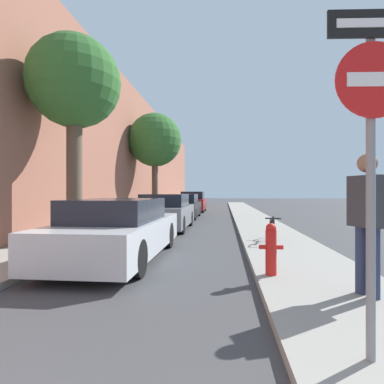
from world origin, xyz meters
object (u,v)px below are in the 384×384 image
object	(u,v)px
street_tree_near	(74,85)
traffic_sign_post	(372,129)
parked_car_grey	(166,212)
fire_hydrant	(271,248)
parked_car_silver	(119,230)
parked_car_black	(183,206)
pedestrian	(367,215)
bicycle	(272,229)
parked_car_red	(193,202)
street_tree_far	(155,141)

from	to	relation	value
street_tree_near	traffic_sign_post	size ratio (longest dim) A/B	2.01
parked_car_grey	street_tree_near	distance (m)	5.72
fire_hydrant	parked_car_silver	bearing A→B (deg)	154.57
parked_car_black	fire_hydrant	bearing A→B (deg)	-75.94
parked_car_silver	street_tree_near	bearing A→B (deg)	140.70
parked_car_grey	pedestrian	world-z (taller)	pedestrian
parked_car_grey	bicycle	distance (m)	4.88
fire_hydrant	pedestrian	world-z (taller)	pedestrian
parked_car_grey	parked_car_black	distance (m)	5.47
parked_car_red	street_tree_far	xyz separation A→B (m)	(-1.66, -5.59, 3.73)
parked_car_grey	parked_car_black	world-z (taller)	parked_car_grey
parked_car_grey	traffic_sign_post	world-z (taller)	traffic_sign_post
parked_car_red	bicycle	xyz separation A→B (m)	(3.62, -14.48, -0.25)
parked_car_silver	fire_hydrant	bearing A→B (deg)	-25.43
pedestrian	bicycle	size ratio (longest dim) A/B	1.17
street_tree_near	parked_car_silver	bearing A→B (deg)	-39.30
street_tree_near	traffic_sign_post	world-z (taller)	street_tree_near
street_tree_near	pedestrian	distance (m)	7.66
street_tree_far	pedestrian	distance (m)	14.95
traffic_sign_post	bicycle	bearing A→B (deg)	84.37
street_tree_far	fire_hydrant	world-z (taller)	street_tree_far
parked_car_black	pedestrian	distance (m)	13.92
pedestrian	parked_car_grey	bearing A→B (deg)	-170.86
bicycle	street_tree_far	bearing A→B (deg)	133.24
pedestrian	street_tree_near	bearing A→B (deg)	-141.44
fire_hydrant	bicycle	xyz separation A→B (m)	(0.56, 3.58, -0.10)
pedestrian	bicycle	bearing A→B (deg)	168.09
parked_car_silver	bicycle	distance (m)	4.18
parked_car_black	street_tree_far	distance (m)	4.12
street_tree_far	parked_car_black	bearing A→B (deg)	-3.87
traffic_sign_post	street_tree_far	bearing A→B (deg)	104.63
parked_car_red	street_tree_near	world-z (taller)	street_tree_near
parked_car_black	fire_hydrant	size ratio (longest dim) A/B	5.50
parked_car_silver	fire_hydrant	world-z (taller)	parked_car_silver
street_tree_far	bicycle	distance (m)	11.08
pedestrian	fire_hydrant	bearing A→B (deg)	-148.64
street_tree_far	parked_car_silver	bearing A→B (deg)	-81.24
traffic_sign_post	pedestrian	distance (m)	1.95
street_tree_far	fire_hydrant	size ratio (longest dim) A/B	7.02
parked_car_red	fire_hydrant	bearing A→B (deg)	-80.36
pedestrian	traffic_sign_post	bearing A→B (deg)	-41.02
parked_car_red	parked_car_grey	bearing A→B (deg)	-89.77
bicycle	pedestrian	bearing A→B (deg)	-70.79
parked_car_grey	pedestrian	bearing A→B (deg)	-62.24
parked_car_silver	parked_car_red	bearing A→B (deg)	90.14
parked_car_red	pedestrian	xyz separation A→B (m)	(4.15, -18.97, 0.45)
parked_car_silver	parked_car_black	bearing A→B (deg)	90.36
bicycle	street_tree_near	bearing A→B (deg)	-159.87
parked_car_silver	traffic_sign_post	world-z (taller)	traffic_sign_post
parked_car_black	bicycle	size ratio (longest dim) A/B	2.94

